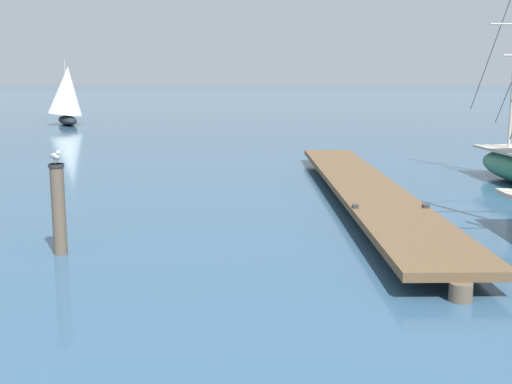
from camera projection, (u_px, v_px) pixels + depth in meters
name	position (u px, v px, depth m)	size (l,w,h in m)	color
floating_dock	(364.00, 187.00, 17.97)	(2.44, 16.68, 0.53)	brown
mooring_piling	(59.00, 208.00, 12.44)	(0.30, 0.30, 1.76)	brown
perched_seagull	(56.00, 156.00, 12.27)	(0.30, 0.30, 0.27)	gold
distant_sailboat	(67.00, 95.00, 44.33)	(3.33, 4.62, 4.42)	black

